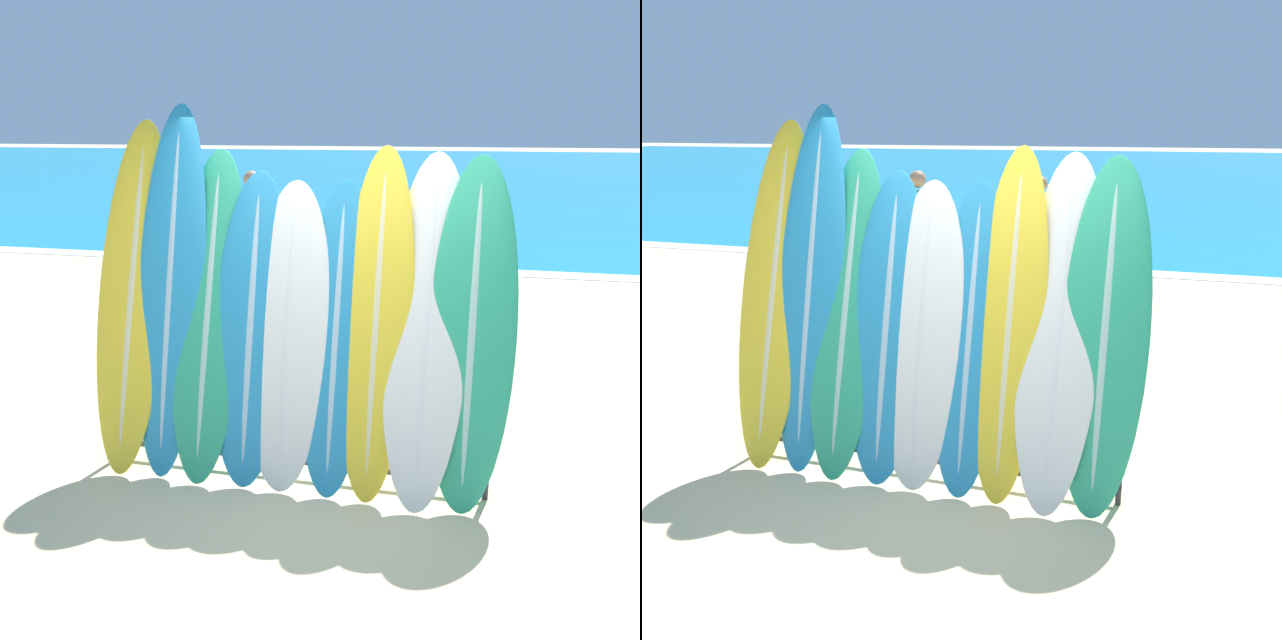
% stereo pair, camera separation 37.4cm
% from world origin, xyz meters
% --- Properties ---
extents(ground_plane, '(160.00, 160.00, 0.00)m').
position_xyz_m(ground_plane, '(0.00, 0.00, 0.00)').
color(ground_plane, '#CCB789').
extents(ocean_water, '(120.00, 60.00, 0.01)m').
position_xyz_m(ocean_water, '(0.00, 37.80, 0.00)').
color(ocean_water, teal).
rests_on(ocean_water, ground_plane).
extents(surfboard_rack, '(2.75, 0.04, 0.94)m').
position_xyz_m(surfboard_rack, '(-0.35, 0.38, 0.51)').
color(surfboard_rack, '#28282D').
rests_on(surfboard_rack, ground_plane).
extents(surfboard_slot_0, '(0.55, 0.81, 2.50)m').
position_xyz_m(surfboard_slot_0, '(-1.56, 0.45, 1.25)').
color(surfboard_slot_0, yellow).
rests_on(surfboard_slot_0, ground_plane).
extents(surfboard_slot_1, '(0.52, 0.72, 2.61)m').
position_xyz_m(surfboard_slot_1, '(-1.25, 0.45, 1.30)').
color(surfboard_slot_1, teal).
rests_on(surfboard_slot_1, ground_plane).
extents(surfboard_slot_2, '(0.54, 0.75, 2.30)m').
position_xyz_m(surfboard_slot_2, '(-0.96, 0.42, 1.15)').
color(surfboard_slot_2, '#289E70').
rests_on(surfboard_slot_2, ground_plane).
extents(surfboard_slot_3, '(0.56, 0.62, 2.15)m').
position_xyz_m(surfboard_slot_3, '(-0.63, 0.39, 1.08)').
color(surfboard_slot_3, teal).
rests_on(surfboard_slot_3, ground_plane).
extents(surfboard_slot_4, '(0.59, 0.61, 2.09)m').
position_xyz_m(surfboard_slot_4, '(-0.36, 0.38, 1.05)').
color(surfboard_slot_4, silver).
rests_on(surfboard_slot_4, ground_plane).
extents(surfboard_slot_5, '(0.49, 0.61, 2.10)m').
position_xyz_m(surfboard_slot_5, '(-0.03, 0.39, 1.05)').
color(surfboard_slot_5, teal).
rests_on(surfboard_slot_5, ground_plane).
extents(surfboard_slot_6, '(0.49, 0.68, 2.33)m').
position_xyz_m(surfboard_slot_6, '(0.24, 0.42, 1.16)').
color(surfboard_slot_6, yellow).
rests_on(surfboard_slot_6, ground_plane).
extents(surfboard_slot_7, '(0.56, 0.82, 2.29)m').
position_xyz_m(surfboard_slot_7, '(0.57, 0.43, 1.14)').
color(surfboard_slot_7, silver).
rests_on(surfboard_slot_7, ground_plane).
extents(surfboard_slot_8, '(0.57, 0.64, 2.27)m').
position_xyz_m(surfboard_slot_8, '(0.87, 0.41, 1.14)').
color(surfboard_slot_8, '#289E70').
rests_on(surfboard_slot_8, ground_plane).
extents(person_near_water, '(0.28, 0.24, 1.66)m').
position_xyz_m(person_near_water, '(-1.10, 7.44, 0.91)').
color(person_near_water, '#A87A5B').
rests_on(person_near_water, ground_plane).
extents(person_mid_beach, '(0.24, 0.31, 1.81)m').
position_xyz_m(person_mid_beach, '(-2.54, 5.85, 0.99)').
color(person_mid_beach, '#A87A5B').
rests_on(person_mid_beach, ground_plane).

